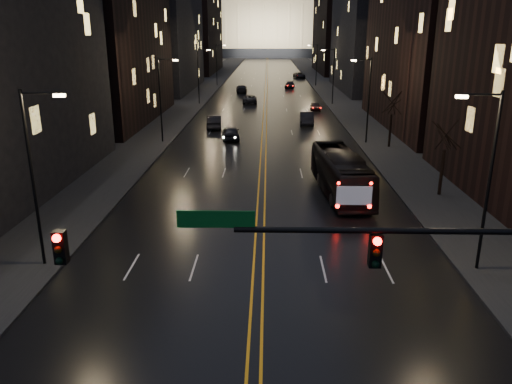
# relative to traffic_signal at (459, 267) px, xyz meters

# --- Properties ---
(road) EXTENTS (20.00, 320.00, 0.02)m
(road) POSITION_rel_traffic_signal_xyz_m (-5.91, 130.00, -5.09)
(road) COLOR black
(road) RESTS_ON ground
(sidewalk_left) EXTENTS (8.00, 320.00, 0.16)m
(sidewalk_left) POSITION_rel_traffic_signal_xyz_m (-19.91, 130.00, -5.02)
(sidewalk_left) COLOR black
(sidewalk_left) RESTS_ON ground
(sidewalk_right) EXTENTS (8.00, 320.00, 0.16)m
(sidewalk_right) POSITION_rel_traffic_signal_xyz_m (8.09, 130.00, -5.02)
(sidewalk_right) COLOR black
(sidewalk_right) RESTS_ON ground
(center_line) EXTENTS (0.62, 320.00, 0.01)m
(center_line) POSITION_rel_traffic_signal_xyz_m (-5.91, 130.00, -5.08)
(center_line) COLOR orange
(center_line) RESTS_ON road
(building_left_mid) EXTENTS (12.00, 30.00, 28.00)m
(building_left_mid) POSITION_rel_traffic_signal_xyz_m (-26.91, 54.00, 8.90)
(building_left_mid) COLOR black
(building_left_mid) RESTS_ON ground
(building_left_far) EXTENTS (12.00, 34.00, 20.00)m
(building_left_far) POSITION_rel_traffic_signal_xyz_m (-26.91, 92.00, 4.90)
(building_left_far) COLOR black
(building_left_far) RESTS_ON ground
(building_left_dist) EXTENTS (12.00, 40.00, 24.00)m
(building_left_dist) POSITION_rel_traffic_signal_xyz_m (-26.91, 140.00, 6.90)
(building_left_dist) COLOR black
(building_left_dist) RESTS_ON ground
(building_right_mid) EXTENTS (12.00, 34.00, 26.00)m
(building_right_mid) POSITION_rel_traffic_signal_xyz_m (15.09, 92.00, 7.90)
(building_right_mid) COLOR black
(building_right_mid) RESTS_ON ground
(building_right_dist) EXTENTS (12.00, 40.00, 22.00)m
(building_right_dist) POSITION_rel_traffic_signal_xyz_m (15.09, 140.00, 5.90)
(building_right_dist) COLOR black
(building_right_dist) RESTS_ON ground
(capitol) EXTENTS (90.00, 50.00, 58.50)m
(capitol) POSITION_rel_traffic_signal_xyz_m (-5.91, 250.00, 12.05)
(capitol) COLOR black
(capitol) RESTS_ON ground
(traffic_signal) EXTENTS (17.29, 0.45, 7.00)m
(traffic_signal) POSITION_rel_traffic_signal_xyz_m (0.00, 0.00, 0.00)
(traffic_signal) COLOR black
(traffic_signal) RESTS_ON ground
(streetlamp_right_near) EXTENTS (2.13, 0.25, 9.00)m
(streetlamp_right_near) POSITION_rel_traffic_signal_xyz_m (4.91, 10.00, -0.02)
(streetlamp_right_near) COLOR black
(streetlamp_right_near) RESTS_ON ground
(streetlamp_left_near) EXTENTS (2.13, 0.25, 9.00)m
(streetlamp_left_near) POSITION_rel_traffic_signal_xyz_m (-16.72, 10.00, -0.02)
(streetlamp_left_near) COLOR black
(streetlamp_left_near) RESTS_ON ground
(streetlamp_right_mid) EXTENTS (2.13, 0.25, 9.00)m
(streetlamp_right_mid) POSITION_rel_traffic_signal_xyz_m (4.91, 40.00, -0.02)
(streetlamp_right_mid) COLOR black
(streetlamp_right_mid) RESTS_ON ground
(streetlamp_left_mid) EXTENTS (2.13, 0.25, 9.00)m
(streetlamp_left_mid) POSITION_rel_traffic_signal_xyz_m (-16.72, 40.00, -0.02)
(streetlamp_left_mid) COLOR black
(streetlamp_left_mid) RESTS_ON ground
(streetlamp_right_far) EXTENTS (2.13, 0.25, 9.00)m
(streetlamp_right_far) POSITION_rel_traffic_signal_xyz_m (4.91, 70.00, -0.02)
(streetlamp_right_far) COLOR black
(streetlamp_right_far) RESTS_ON ground
(streetlamp_left_far) EXTENTS (2.13, 0.25, 9.00)m
(streetlamp_left_far) POSITION_rel_traffic_signal_xyz_m (-16.72, 70.00, -0.02)
(streetlamp_left_far) COLOR black
(streetlamp_left_far) RESTS_ON ground
(streetlamp_right_dist) EXTENTS (2.13, 0.25, 9.00)m
(streetlamp_right_dist) POSITION_rel_traffic_signal_xyz_m (4.91, 100.00, -0.02)
(streetlamp_right_dist) COLOR black
(streetlamp_right_dist) RESTS_ON ground
(streetlamp_left_dist) EXTENTS (2.13, 0.25, 9.00)m
(streetlamp_left_dist) POSITION_rel_traffic_signal_xyz_m (-16.72, 100.00, -0.02)
(streetlamp_left_dist) COLOR black
(streetlamp_left_dist) RESTS_ON ground
(tree_right_mid) EXTENTS (2.40, 2.40, 6.65)m
(tree_right_mid) POSITION_rel_traffic_signal_xyz_m (7.09, 22.00, -0.58)
(tree_right_mid) COLOR black
(tree_right_mid) RESTS_ON ground
(tree_right_far) EXTENTS (2.40, 2.40, 6.65)m
(tree_right_far) POSITION_rel_traffic_signal_xyz_m (7.09, 38.00, -0.58)
(tree_right_far) COLOR black
(tree_right_far) RESTS_ON ground
(bus) EXTENTS (3.46, 11.30, 3.10)m
(bus) POSITION_rel_traffic_signal_xyz_m (-0.08, 22.54, -3.55)
(bus) COLOR black
(bus) RESTS_ON ground
(oncoming_car_a) EXTENTS (2.36, 4.78, 1.57)m
(oncoming_car_a) POSITION_rel_traffic_signal_xyz_m (-9.60, 41.79, -4.32)
(oncoming_car_a) COLOR black
(oncoming_car_a) RESTS_ON ground
(oncoming_car_b) EXTENTS (2.13, 5.06, 1.62)m
(oncoming_car_b) POSITION_rel_traffic_signal_xyz_m (-12.17, 48.66, -4.29)
(oncoming_car_b) COLOR black
(oncoming_car_b) RESTS_ON ground
(oncoming_car_c) EXTENTS (2.59, 5.24, 1.43)m
(oncoming_car_c) POSITION_rel_traffic_signal_xyz_m (-8.58, 71.77, -4.39)
(oncoming_car_c) COLOR black
(oncoming_car_c) RESTS_ON ground
(oncoming_car_d) EXTENTS (2.45, 5.24, 1.48)m
(oncoming_car_d) POSITION_rel_traffic_signal_xyz_m (-10.76, 87.30, -4.36)
(oncoming_car_d) COLOR black
(oncoming_car_d) RESTS_ON ground
(receding_car_a) EXTENTS (1.88, 4.96, 1.62)m
(receding_car_a) POSITION_rel_traffic_signal_xyz_m (-0.46, 51.52, -4.29)
(receding_car_a) COLOR black
(receding_car_a) RESTS_ON ground
(receding_car_b) EXTENTS (1.75, 3.98, 1.33)m
(receding_car_b) POSITION_rel_traffic_signal_xyz_m (1.76, 63.67, -4.44)
(receding_car_b) COLOR black
(receding_car_b) RESTS_ON ground
(receding_car_c) EXTENTS (2.44, 4.95, 1.39)m
(receding_car_c) POSITION_rel_traffic_signal_xyz_m (-0.88, 95.39, -4.41)
(receding_car_c) COLOR black
(receding_car_c) RESTS_ON ground
(receding_car_d) EXTENTS (3.14, 5.68, 1.51)m
(receding_car_d) POSITION_rel_traffic_signal_xyz_m (2.59, 120.14, -4.35)
(receding_car_d) COLOR black
(receding_car_d) RESTS_ON ground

